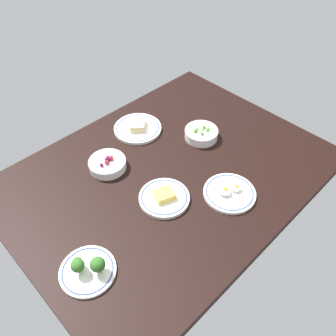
% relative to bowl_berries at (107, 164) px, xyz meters
% --- Properties ---
extents(dining_table, '(1.31, 0.98, 0.04)m').
position_rel_bowl_berries_xyz_m(dining_table, '(-0.16, 0.19, -0.04)').
color(dining_table, black).
rests_on(dining_table, ground).
extents(bowl_berries, '(0.16, 0.16, 0.06)m').
position_rel_bowl_berries_xyz_m(bowl_berries, '(0.00, 0.00, 0.00)').
color(bowl_berries, white).
rests_on(bowl_berries, dining_table).
extents(plate_broccoli, '(0.19, 0.19, 0.08)m').
position_rel_bowl_berries_xyz_m(plate_broccoli, '(0.34, 0.34, -0.00)').
color(plate_broccoli, white).
rests_on(plate_broccoli, dining_table).
extents(plate_cheese, '(0.20, 0.20, 0.04)m').
position_rel_bowl_berries_xyz_m(plate_cheese, '(-0.05, 0.29, -0.01)').
color(plate_cheese, white).
rests_on(plate_cheese, dining_table).
extents(plate_eggs, '(0.21, 0.21, 0.05)m').
position_rel_bowl_berries_xyz_m(plate_eggs, '(-0.25, 0.45, -0.01)').
color(plate_eggs, white).
rests_on(plate_eggs, dining_table).
extents(plate_sandwich, '(0.22, 0.22, 0.05)m').
position_rel_bowl_berries_xyz_m(plate_sandwich, '(-0.25, -0.10, -0.01)').
color(plate_sandwich, white).
rests_on(plate_sandwich, dining_table).
extents(bowl_peas, '(0.15, 0.15, 0.06)m').
position_rel_bowl_berries_xyz_m(bowl_peas, '(-0.43, 0.15, 0.00)').
color(bowl_peas, white).
rests_on(bowl_peas, dining_table).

